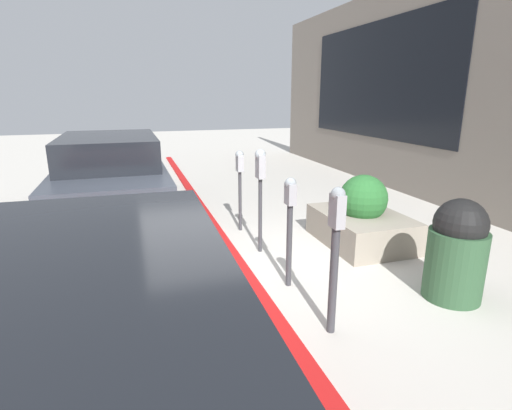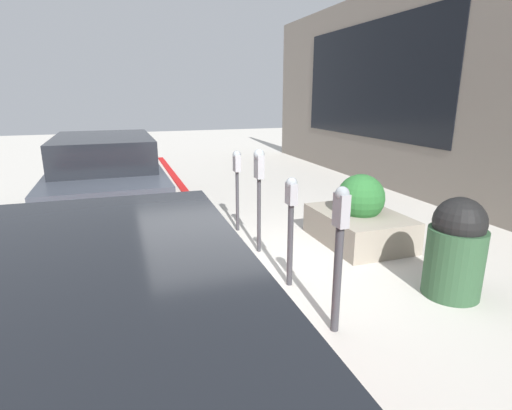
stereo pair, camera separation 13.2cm
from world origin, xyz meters
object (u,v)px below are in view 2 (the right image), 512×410
object	(u,v)px
parking_meter_middle	(259,176)
parking_meter_fourth	(237,173)
trash_bin	(456,248)
parking_meter_second	(291,215)
parked_car_middle	(107,174)
planter_box	(359,218)
parking_meter_nearest	(339,243)

from	to	relation	value
parking_meter_middle	parking_meter_fourth	world-z (taller)	parking_meter_middle
trash_bin	parking_meter_second	bearing A→B (deg)	63.22
parking_meter_fourth	parked_car_middle	distance (m)	2.42
parking_meter_fourth	planter_box	distance (m)	1.97
planter_box	trash_bin	size ratio (longest dim) A/B	1.35
parking_meter_nearest	parked_car_middle	bearing A→B (deg)	24.09
parking_meter_middle	trash_bin	xyz separation A→B (m)	(-1.86, -1.56, -0.53)
parking_meter_second	parked_car_middle	size ratio (longest dim) A/B	0.28
planter_box	trash_bin	world-z (taller)	trash_bin
parking_meter_second	parked_car_middle	world-z (taller)	parked_car_middle
parking_meter_middle	planter_box	distance (m)	1.67
parking_meter_middle	parked_car_middle	xyz separation A→B (m)	(2.39, 1.97, -0.29)
parking_meter_nearest	planter_box	size ratio (longest dim) A/B	0.93
parking_meter_second	parking_meter_fourth	xyz separation A→B (m)	(2.02, 0.02, 0.10)
parking_meter_nearest	trash_bin	bearing A→B (deg)	-82.91
parking_meter_nearest	parked_car_middle	xyz separation A→B (m)	(4.44, 1.99, -0.08)
parking_meter_middle	parked_car_middle	size ratio (longest dim) A/B	0.32
parked_car_middle	trash_bin	distance (m)	5.53
parking_meter_fourth	planter_box	size ratio (longest dim) A/B	0.87
parking_meter_nearest	parking_meter_second	distance (m)	0.98
parking_meter_nearest	parked_car_middle	size ratio (longest dim) A/B	0.31
parking_meter_second	parking_meter_middle	world-z (taller)	parking_meter_middle
planter_box	trash_bin	bearing A→B (deg)	-178.29
parking_meter_second	parking_meter_fourth	world-z (taller)	parking_meter_fourth
parking_meter_second	trash_bin	size ratio (longest dim) A/B	1.15
trash_bin	parking_meter_fourth	bearing A→B (deg)	29.40
parking_meter_second	parked_car_middle	xyz separation A→B (m)	(3.46, 1.96, -0.06)
parking_meter_fourth	planter_box	xyz separation A→B (m)	(-1.09, -1.53, -0.58)
parked_car_middle	parking_meter_second	bearing A→B (deg)	-151.03
parking_meter_nearest	parked_car_middle	world-z (taller)	parked_car_middle
parking_meter_nearest	parking_meter_middle	world-z (taller)	parking_meter_middle
parking_meter_second	parked_car_middle	bearing A→B (deg)	29.53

